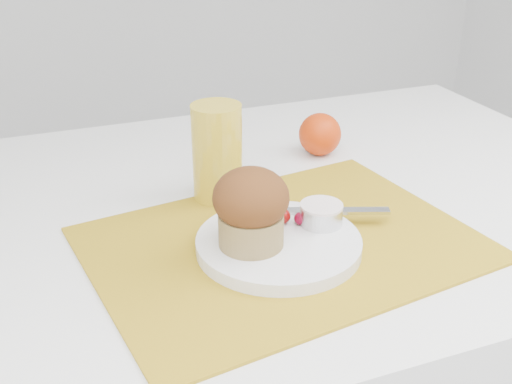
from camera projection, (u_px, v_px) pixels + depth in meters
name	position (u px, v px, depth m)	size (l,w,h in m)	color
placemat	(283.00, 244.00, 0.84)	(0.49, 0.36, 0.00)	#AC8617
plate	(279.00, 244.00, 0.82)	(0.21, 0.21, 0.02)	white
ramekin	(321.00, 215.00, 0.84)	(0.06, 0.06, 0.02)	silver
cream	(322.00, 207.00, 0.84)	(0.06, 0.06, 0.01)	white
raspberry_near	(282.00, 216.00, 0.85)	(0.02, 0.02, 0.02)	#520302
raspberry_far	(301.00, 218.00, 0.84)	(0.02, 0.02, 0.02)	#540215
butter_knife	(320.00, 211.00, 0.88)	(0.19, 0.02, 0.00)	#B5B8BF
orange	(320.00, 134.00, 1.10)	(0.07, 0.07, 0.07)	red
juice_glass	(217.00, 153.00, 0.93)	(0.07, 0.07, 0.15)	gold
muffin	(251.00, 207.00, 0.78)	(0.09, 0.09, 0.10)	olive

